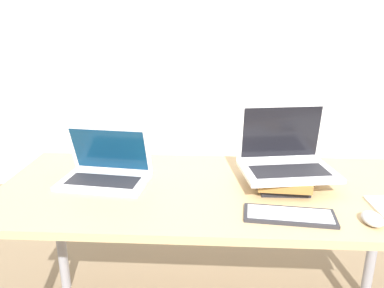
% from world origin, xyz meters
% --- Properties ---
extents(wall_back, '(8.00, 0.05, 2.70)m').
position_xyz_m(wall_back, '(0.00, 1.99, 1.35)').
color(wall_back, silver).
rests_on(wall_back, ground_plane).
extents(desk, '(1.72, 0.73, 0.76)m').
position_xyz_m(desk, '(0.00, 0.36, 0.68)').
color(desk, tan).
rests_on(desk, ground_plane).
extents(laptop_left, '(0.37, 0.26, 0.23)m').
position_xyz_m(laptop_left, '(-0.45, 0.40, 0.81)').
color(laptop_left, silver).
rests_on(laptop_left, desk).
extents(book_stack, '(0.21, 0.28, 0.06)m').
position_xyz_m(book_stack, '(0.26, 0.39, 0.79)').
color(book_stack, black).
rests_on(book_stack, desk).
extents(laptop_on_books, '(0.39, 0.30, 0.26)m').
position_xyz_m(laptop_on_books, '(0.28, 0.41, 0.87)').
color(laptop_on_books, silver).
rests_on(laptop_on_books, book_stack).
extents(wireless_keyboard, '(0.31, 0.15, 0.01)m').
position_xyz_m(wireless_keyboard, '(0.25, 0.14, 0.77)').
color(wireless_keyboard, '#28282D').
rests_on(wireless_keyboard, desk).
extents(mouse, '(0.07, 0.10, 0.03)m').
position_xyz_m(mouse, '(0.51, 0.11, 0.78)').
color(mouse, '#B2B2B7').
rests_on(mouse, desk).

